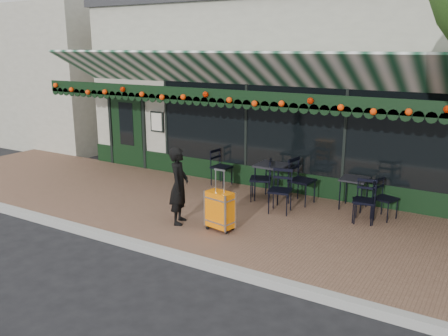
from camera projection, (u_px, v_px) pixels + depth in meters
The scene contains 16 objects.
ground at pixel (184, 260), 7.91m from camera, with size 80.00×80.00×0.00m, color black.
sidewalk at pixel (242, 219), 9.55m from camera, with size 18.00×4.00×0.15m, color brown.
curb at pixel (181, 257), 7.83m from camera, with size 18.00×0.16×0.15m, color #9E9E99.
restaurant_building at pixel (340, 88), 13.84m from camera, with size 12.00×9.60×4.50m.
neighbor_building_left at pixel (47, 71), 20.46m from camera, with size 12.00×8.00×4.80m, color #B9B6A3.
woman at pixel (179, 186), 8.98m from camera, with size 0.54×0.36×1.48m, color black.
suitcase at pixel (220, 210), 8.70m from camera, with size 0.54×0.36×1.15m.
cafe_table_a at pixel (354, 181), 9.82m from camera, with size 0.53×0.53×0.66m.
cafe_table_b at pixel (272, 168), 10.35m from camera, with size 0.66×0.66×0.81m.
chair_a_left at pixel (364, 202), 9.10m from camera, with size 0.41×0.41×0.83m, color black, non-canonical shape.
chair_a_right at pixel (385, 199), 9.28m from camera, with size 0.40×0.40×0.81m, color black, non-canonical shape.
chair_a_front at pixel (364, 201), 9.10m from camera, with size 0.42×0.42×0.84m, color black, non-canonical shape.
chair_b_left at pixel (261, 179), 10.40m from camera, with size 0.47×0.47×0.94m, color black, non-canonical shape.
chair_b_right at pixel (302, 181), 10.18m from camera, with size 0.50×0.50×1.00m, color black, non-canonical shape.
chair_b_front at pixel (280, 191), 9.62m from camera, with size 0.45×0.45×0.90m, color black, non-canonical shape.
chair_solo at pixel (222, 168), 11.54m from camera, with size 0.44×0.44×0.88m, color black, non-canonical shape.
Camera 1 is at (4.34, -5.89, 3.46)m, focal length 38.00 mm.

